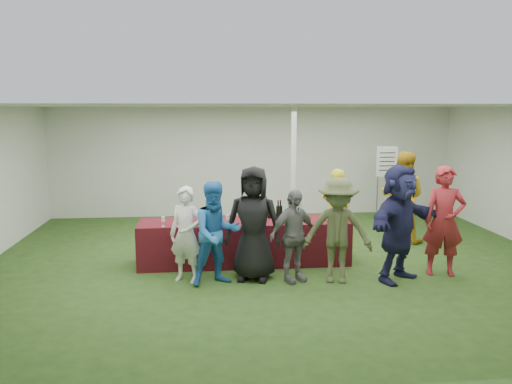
{
  "coord_description": "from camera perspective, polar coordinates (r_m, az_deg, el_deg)",
  "views": [
    {
      "loc": [
        -1.15,
        -8.33,
        2.66
      ],
      "look_at": [
        -0.35,
        0.02,
        1.25
      ],
      "focal_mm": 35.0,
      "sensor_mm": 36.0,
      "label": 1
    }
  ],
  "objects": [
    {
      "name": "ground",
      "position": [
        8.82,
        2.28,
        -8.03
      ],
      "size": [
        60.0,
        60.0,
        0.0
      ],
      "primitive_type": "plane",
      "color": "#284719",
      "rests_on": "ground"
    },
    {
      "name": "tent",
      "position": [
        9.76,
        4.29,
        1.8
      ],
      "size": [
        10.0,
        10.0,
        10.0
      ],
      "color": "white",
      "rests_on": "ground"
    },
    {
      "name": "serving_table",
      "position": [
        8.67,
        -1.32,
        -5.73
      ],
      "size": [
        3.6,
        0.8,
        0.75
      ],
      "primitive_type": "cube",
      "color": "#551115",
      "rests_on": "ground"
    },
    {
      "name": "wine_bottles",
      "position": [
        8.75,
        2.29,
        -2.26
      ],
      "size": [
        0.59,
        0.15,
        0.32
      ],
      "color": "black",
      "rests_on": "serving_table"
    },
    {
      "name": "wine_glasses",
      "position": [
        8.28,
        -7.25,
        -3.08
      ],
      "size": [
        1.11,
        0.13,
        0.16
      ],
      "color": "silver",
      "rests_on": "serving_table"
    },
    {
      "name": "water_bottle",
      "position": [
        8.65,
        -0.42,
        -2.51
      ],
      "size": [
        0.07,
        0.07,
        0.23
      ],
      "color": "silver",
      "rests_on": "serving_table"
    },
    {
      "name": "bar_towel",
      "position": [
        8.87,
        8.7,
        -2.9
      ],
      "size": [
        0.25,
        0.18,
        0.03
      ],
      "primitive_type": "cube",
      "color": "white",
      "rests_on": "serving_table"
    },
    {
      "name": "dump_bucket",
      "position": [
        8.62,
        9.55,
        -2.78
      ],
      "size": [
        0.27,
        0.27,
        0.18
      ],
      "primitive_type": "cylinder",
      "color": "slate",
      "rests_on": "serving_table"
    },
    {
      "name": "wine_list_sign",
      "position": [
        11.93,
        14.71,
        2.76
      ],
      "size": [
        0.5,
        0.03,
        1.8
      ],
      "color": "slate",
      "rests_on": "ground"
    },
    {
      "name": "staff_pourer",
      "position": [
        9.74,
        9.08,
        -1.8
      ],
      "size": [
        0.57,
        0.38,
        1.53
      ],
      "primitive_type": "imported",
      "rotation": [
        0.0,
        0.0,
        3.16
      ],
      "color": "gold",
      "rests_on": "ground"
    },
    {
      "name": "staff_back",
      "position": [
        10.41,
        16.4,
        -0.52
      ],
      "size": [
        1.12,
        1.05,
        1.82
      ],
      "primitive_type": "imported",
      "rotation": [
        0.0,
        0.0,
        2.58
      ],
      "color": "gold",
      "rests_on": "ground"
    },
    {
      "name": "customer_0",
      "position": [
        7.76,
        -7.97,
        -4.83
      ],
      "size": [
        0.64,
        0.55,
        1.49
      ],
      "primitive_type": "imported",
      "rotation": [
        0.0,
        0.0,
        -0.43
      ],
      "color": "silver",
      "rests_on": "ground"
    },
    {
      "name": "customer_1",
      "position": [
        7.58,
        -4.54,
        -4.75
      ],
      "size": [
        0.92,
        0.81,
        1.59
      ],
      "primitive_type": "imported",
      "rotation": [
        0.0,
        0.0,
        0.31
      ],
      "color": "#256AB7",
      "rests_on": "ground"
    },
    {
      "name": "customer_2",
      "position": [
        7.75,
        -0.31,
        -3.62
      ],
      "size": [
        0.99,
        0.76,
        1.79
      ],
      "primitive_type": "imported",
      "rotation": [
        0.0,
        0.0,
        -0.25
      ],
      "color": "black",
      "rests_on": "ground"
    },
    {
      "name": "customer_3",
      "position": [
        7.72,
        4.28,
        -5.01
      ],
      "size": [
        0.92,
        0.69,
        1.45
      ],
      "primitive_type": "imported",
      "rotation": [
        0.0,
        0.0,
        0.46
      ],
      "color": "slate",
      "rests_on": "ground"
    },
    {
      "name": "customer_4",
      "position": [
        7.74,
        9.3,
        -4.36
      ],
      "size": [
        1.17,
        0.84,
        1.63
      ],
      "primitive_type": "imported",
      "rotation": [
        0.0,
        0.0,
        -0.24
      ],
      "color": "#464E2C",
      "rests_on": "ground"
    },
    {
      "name": "customer_5",
      "position": [
        8.0,
        16.04,
        -3.43
      ],
      "size": [
        1.69,
        1.44,
        1.83
      ],
      "primitive_type": "imported",
      "rotation": [
        0.0,
        0.0,
        0.64
      ],
      "color": "#1D1E44",
      "rests_on": "ground"
    },
    {
      "name": "customer_6",
      "position": [
        8.51,
        20.7,
        -3.14
      ],
      "size": [
        0.72,
        0.55,
        1.77
      ],
      "primitive_type": "imported",
      "rotation": [
        0.0,
        0.0,
        -0.22
      ],
      "color": "maroon",
      "rests_on": "ground"
    }
  ]
}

